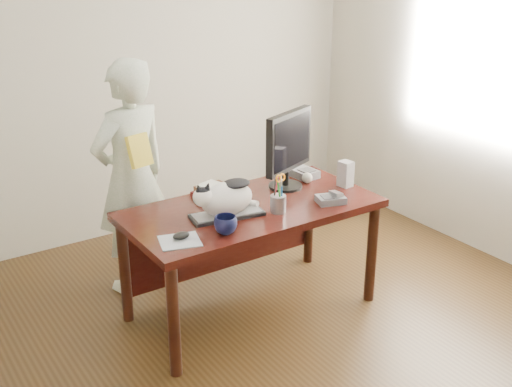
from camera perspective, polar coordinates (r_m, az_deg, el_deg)
The scene contains 16 objects.
room at distance 3.37m, azimuth 5.21°, elevation 5.04°, with size 4.50×4.50×4.50m.
desk at distance 4.15m, azimuth -0.99°, elevation -2.64°, with size 1.60×0.80×0.75m.
keyboard at distance 3.88m, azimuth -2.58°, elevation -1.88°, with size 0.47×0.24×0.03m.
cat at distance 3.82m, azimuth -2.79°, elevation -0.36°, with size 0.44×0.26×0.25m.
monitor at distance 4.23m, azimuth 2.92°, elevation 4.26°, with size 0.45×0.30×0.53m.
pen_cup at distance 3.92m, azimuth 1.99°, elevation -0.73°, with size 0.11×0.11×0.25m.
mousepad at distance 3.59m, azimuth -6.79°, elevation -4.22°, with size 0.27×0.25×0.01m.
mouse at distance 3.60m, azimuth -6.67°, elevation -3.74°, with size 0.11×0.09×0.04m.
coffee_mug at distance 3.64m, azimuth -2.72°, elevation -2.80°, with size 0.13×0.13×0.10m, color #0C1033.
phone at distance 4.10m, azimuth 6.70°, elevation -0.45°, with size 0.21×0.17×0.08m.
speaker at distance 4.37m, azimuth 7.97°, elevation 1.74°, with size 0.09×0.10×0.18m.
baseball at distance 4.41m, azimuth 4.57°, elevation 1.39°, with size 0.07×0.07×0.07m.
book_stack at distance 4.19m, azimuth -3.96°, elevation 0.28°, with size 0.25×0.20×0.08m.
calculator at distance 4.53m, azimuth 4.28°, elevation 1.83°, with size 0.16×0.20×0.06m.
person at distance 4.41m, azimuth -11.02°, elevation 1.37°, with size 0.59×0.39×1.62m, color white.
held_book at distance 4.18m, azimuth -10.33°, elevation 3.77°, with size 0.17×0.13×0.21m.
Camera 1 is at (-2.04, -2.51, 2.31)m, focal length 45.00 mm.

